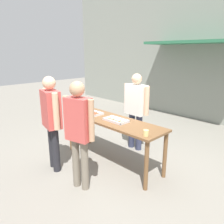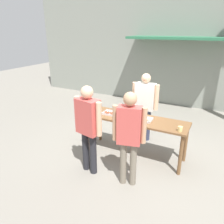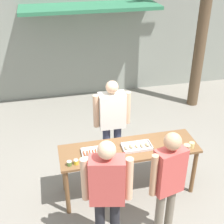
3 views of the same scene
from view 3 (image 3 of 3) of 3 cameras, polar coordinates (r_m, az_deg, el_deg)
name	(u,v)px [view 3 (image 3 of 3)]	position (r m, az deg, el deg)	size (l,w,h in m)	color
ground_plane	(128,190)	(5.54, 2.92, -14.07)	(24.00, 24.00, 0.00)	gray
building_facade_back	(87,9)	(8.06, -4.64, 18.26)	(12.00, 1.11, 4.50)	gray
serving_table	(129,154)	(5.04, 3.15, -7.70)	(2.21, 0.66, 0.89)	brown
food_tray_sausages	(95,153)	(4.85, -3.18, -7.43)	(0.40, 0.27, 0.04)	silver
food_tray_buns	(137,146)	(4.97, 4.57, -6.30)	(0.47, 0.26, 0.06)	silver
condiment_jar_mustard	(69,163)	(4.64, -7.81, -9.29)	(0.07, 0.07, 0.07)	#567A38
condiment_jar_ketchup	(76,162)	(4.65, -6.59, -9.06)	(0.07, 0.07, 0.07)	gold
beer_cup	(192,145)	(5.10, 14.36, -5.88)	(0.09, 0.09, 0.10)	#DBC67A
person_server_behind_table	(112,117)	(5.55, 0.00, -0.92)	(0.67, 0.26, 1.70)	#333851
person_customer_holding_hotdog	(107,188)	(4.05, -0.91, -13.78)	(0.64, 0.34, 1.75)	#232328
person_customer_with_cup	(168,178)	(4.24, 10.29, -11.77)	(0.56, 0.31, 1.74)	#756B5B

